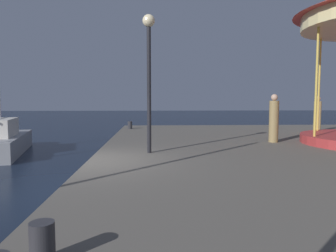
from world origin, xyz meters
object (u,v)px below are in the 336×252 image
Objects in this scene: bollard_north at (42,243)px; person_by_the_water at (274,120)px; person_near_carousel at (317,115)px; bollard_south at (130,125)px; lamp_post_mid_promenade at (149,58)px.

person_by_the_water reaches higher than bollard_north.
bollard_north is at bearing -126.81° from person_near_carousel.
bollard_south is at bearing 167.22° from person_near_carousel.
lamp_post_mid_promenade is 6.91m from bollard_north.
bollard_south is at bearing 90.54° from bollard_north.
bollard_north is 0.23× the size of person_near_carousel.
lamp_post_mid_promenade is at bearing 81.31° from bollard_north.
person_near_carousel is (8.05, 5.71, -1.95)m from lamp_post_mid_promenade.
bollard_north is 10.16m from person_by_the_water.
person_by_the_water reaches higher than person_near_carousel.
bollard_south is (-1.10, 7.78, -2.55)m from lamp_post_mid_promenade.
bollard_south and bollard_north have the same top height.
person_by_the_water is (5.65, -5.62, 0.63)m from bollard_south.
bollard_north is at bearing -89.46° from bollard_south.
bollard_north is 0.23× the size of person_by_the_water.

